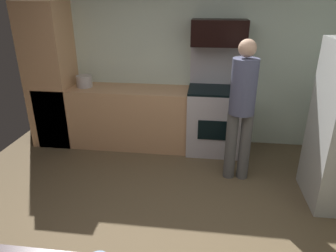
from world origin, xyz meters
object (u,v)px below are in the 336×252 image
Objects in this scene: oven_range at (214,117)px; microwave at (219,33)px; stock_pot at (84,81)px; person_cook at (242,105)px.

oven_range is 2.06× the size of microwave.
oven_range is at bearing -90.00° from microwave.
oven_range is 6.68× the size of stock_pot.
person_cook reaches higher than oven_range.
microwave is 1.15m from person_cook.
microwave reaches higher than oven_range.
person_cook is (0.29, -0.76, 0.45)m from oven_range.
stock_pot is (-2.22, 0.76, 0.02)m from person_cook.
oven_range is 1.99m from stock_pot.
microwave is 2.06m from stock_pot.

